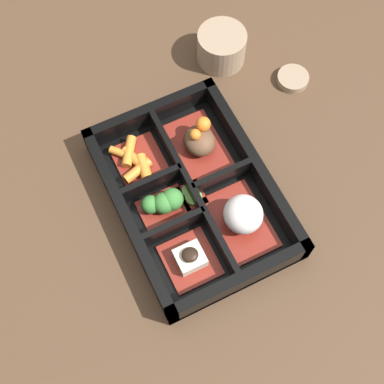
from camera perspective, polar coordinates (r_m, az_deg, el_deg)
name	(u,v)px	position (r m, az deg, el deg)	size (l,w,h in m)	color
ground_plane	(192,199)	(0.74, 0.00, -0.78)	(3.00, 3.00, 0.00)	#4C3523
bento_base	(192,198)	(0.74, 0.00, -0.63)	(0.29, 0.20, 0.01)	black
bento_rim	(191,193)	(0.72, -0.12, -0.14)	(0.29, 0.20, 0.05)	black
bowl_stew	(200,141)	(0.75, 0.81, 5.44)	(0.11, 0.07, 0.05)	maroon
bowl_rice	(243,216)	(0.70, 5.45, -2.56)	(0.11, 0.07, 0.05)	maroon
bowl_carrots	(136,161)	(0.75, -5.95, 3.34)	(0.08, 0.07, 0.02)	maroon
bowl_greens	(167,204)	(0.71, -2.73, -1.28)	(0.05, 0.07, 0.04)	maroon
bowl_tofu	(190,259)	(0.69, -0.21, -7.14)	(0.07, 0.07, 0.03)	maroon
bowl_pickles	(192,195)	(0.73, -0.01, -0.28)	(0.04, 0.03, 0.01)	maroon
tea_cup	(222,46)	(0.85, 3.17, 15.24)	(0.07, 0.07, 0.05)	gray
sauce_dish	(293,79)	(0.85, 10.70, 11.80)	(0.05, 0.05, 0.01)	gray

